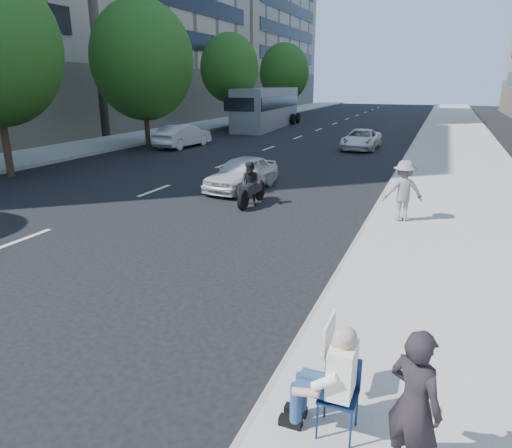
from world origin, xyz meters
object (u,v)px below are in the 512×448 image
at_px(pedestrian_woman, 414,405).
at_px(motorcycle, 251,186).
at_px(bus, 267,108).
at_px(jogger, 403,191).
at_px(white_sedan_far, 361,139).
at_px(white_sedan_near, 242,173).
at_px(white_sedan_mid, 183,136).
at_px(seated_protester, 330,372).

xyz_separation_m(pedestrian_woman, motorcycle, (-5.57, 9.37, -0.30)).
relative_size(pedestrian_woman, bus, 0.13).
height_order(jogger, white_sedan_far, jogger).
bearing_deg(pedestrian_woman, bus, -33.88).
bearing_deg(bus, white_sedan_near, -75.69).
xyz_separation_m(white_sedan_mid, motorcycle, (9.11, -11.08, -0.05)).
bearing_deg(white_sedan_near, motorcycle, -50.84).
height_order(white_sedan_mid, white_sedan_far, white_sedan_mid).
distance_m(white_sedan_mid, motorcycle, 14.35).
bearing_deg(white_sedan_far, white_sedan_near, -99.85).
relative_size(white_sedan_near, bus, 0.30).
bearing_deg(bus, pedestrian_woman, -71.30).
relative_size(jogger, motorcycle, 0.82).
bearing_deg(bus, jogger, -65.95).
bearing_deg(white_sedan_far, white_sedan_mid, -161.96).
distance_m(jogger, white_sedan_far, 15.21).
distance_m(white_sedan_far, bus, 14.32).
relative_size(jogger, white_sedan_near, 0.46).
bearing_deg(white_sedan_near, jogger, -14.27).
height_order(white_sedan_near, white_sedan_far, white_sedan_near).
relative_size(seated_protester, white_sedan_near, 0.36).
bearing_deg(bus, seated_protester, -72.38).
bearing_deg(white_sedan_near, white_sedan_mid, 138.74).
distance_m(jogger, white_sedan_near, 6.35).
relative_size(seated_protester, jogger, 0.78).
bearing_deg(pedestrian_woman, white_sedan_near, -25.85).
bearing_deg(white_sedan_mid, white_sedan_far, -157.38).
bearing_deg(seated_protester, bus, 111.72).
bearing_deg(white_sedan_mid, seated_protester, 129.55).
bearing_deg(motorcycle, bus, 109.90).
relative_size(pedestrian_woman, motorcycle, 0.77).
xyz_separation_m(seated_protester, white_sedan_far, (-3.59, 23.37, -0.29)).
distance_m(white_sedan_near, motorcycle, 2.24).
xyz_separation_m(white_sedan_mid, bus, (0.38, 13.57, 0.95)).
relative_size(motorcycle, bus, 0.17).
xyz_separation_m(white_sedan_far, motorcycle, (-1.11, -14.30, 0.06)).
xyz_separation_m(white_sedan_near, white_sedan_far, (2.27, 12.39, -0.04)).
distance_m(seated_protester, white_sedan_far, 23.65).
distance_m(jogger, motorcycle, 4.75).
bearing_deg(white_sedan_mid, pedestrian_woman, 130.81).
bearing_deg(seated_protester, white_sedan_far, 98.74).
bearing_deg(pedestrian_woman, jogger, -51.17).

